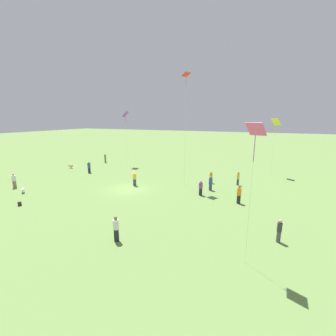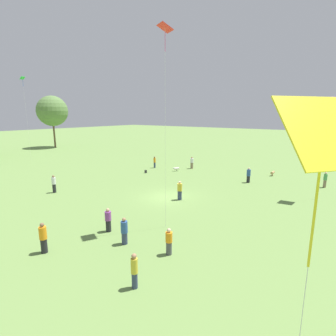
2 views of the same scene
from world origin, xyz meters
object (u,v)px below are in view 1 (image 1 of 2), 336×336
Objects in this scene: person_5 at (279,231)px; person_8 at (89,167)px; person_1 at (211,177)px; kite_4 at (125,115)px; person_7 at (116,229)px; dog_0 at (23,190)px; kite_1 at (186,80)px; dog_1 at (70,166)px; kite_2 at (256,134)px; person_4 at (239,195)px; picnic_bag_0 at (20,204)px; person_0 at (14,181)px; kite_3 at (276,123)px; person_2 at (238,178)px; person_6 at (211,183)px; person_9 at (105,158)px; person_3 at (201,188)px; person_10 at (135,179)px.

person_5 is 0.93× the size of person_8.
kite_4 is (16.47, -5.38, 7.95)m from person_1.
person_7 reaches higher than dog_0.
kite_1 is at bearing 68.27° from person_8.
dog_0 is at bearing -151.98° from dog_1.
kite_1 is at bearing 11.50° from kite_2.
person_5 is (-3.35, 6.31, -0.07)m from person_4.
person_4 is 21.41m from picnic_bag_0.
person_0 is 35.20m from kite_3.
person_2 is 4.37m from person_6.
dog_0 is 0.93× the size of dog_1.
picnic_bag_0 is (-6.28, 20.57, -0.68)m from person_9.
kite_4 is (-2.03, -7.41, 7.87)m from person_8.
kite_4 reaches higher than person_7.
person_3 is 0.18× the size of kite_4.
dog_0 is at bearing 95.20° from person_6.
picnic_bag_0 is (-6.24, 3.54, -0.66)m from person_0.
person_2 is 0.13× the size of kite_1.
person_2 is at bearing 108.42° from person_10.
person_0 reaches higher than person_1.
kite_1 reaches higher than kite_2.
kite_4 is 22.25m from picnic_bag_0.
person_10 is (11.82, 5.47, 0.00)m from person_2.
kite_3 reaches higher than person_3.
kite_2 is (-24.15, 13.50, 6.61)m from person_8.
person_5 is (-4.19, 12.75, -0.04)m from person_2.
kite_4 is at bearing -158.65° from person_1.
kite_1 is 16.15m from kite_4.
person_3 is 20.05m from dog_0.
person_7 is at bearing 26.83° from person_8.
person_1 is 5.13m from person_3.
person_5 is 18.45m from kite_1.
person_9 is at bearing -42.30° from kite_1.
kite_4 reaches higher than person_1.
kite_1 reaches higher than person_8.
person_8 is 4.52× the size of picnic_bag_0.
person_3 reaches higher than person_5.
kite_2 is at bearing 156.46° from person_7.
person_5 is 11.11m from person_7.
person_1 is 0.17× the size of kite_4.
person_6 is 15.08m from kite_2.
person_6 is 0.95× the size of person_7.
person_3 is 18.22m from picnic_bag_0.
kite_2 is at bearing 168.81° from kite_3.
dog_1 is 2.27× the size of picnic_bag_0.
kite_2 reaches higher than person_5.
person_10 is 12.16m from picnic_bag_0.
kite_1 is (10.34, -9.89, 11.65)m from person_5.
person_7 reaches higher than person_2.
dog_1 is at bearing -92.58° from person_3.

